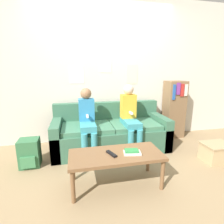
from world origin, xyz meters
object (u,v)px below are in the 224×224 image
Objects in this scene: person_left at (87,119)px; storage_box at (216,152)px; bookshelf at (174,109)px; person_right at (130,116)px; coffee_table at (116,157)px; backpack at (30,153)px; couch at (110,133)px; tv_remote at (111,154)px.

person_left is 1.99m from storage_box.
bookshelf is (1.76, 0.47, -0.02)m from person_left.
bookshelf is (1.07, 0.46, -0.04)m from person_right.
coffee_table is 1.62m from storage_box.
person_left is 0.96× the size of person_right.
person_left is at bearing 11.94° from backpack.
person_left is 1.82m from bookshelf.
backpack is at bearing -163.67° from couch.
storage_box is (0.08, -1.08, -0.43)m from bookshelf.
storage_box is at bearing -85.50° from bookshelf.
storage_box is (1.64, 0.24, -0.27)m from tv_remote.
person_right is 1.00m from tv_remote.
couch reaches higher than tv_remote.
storage_box is (1.15, -0.61, -0.47)m from person_right.
tv_remote is at bearing -76.77° from person_left.
couch is 1.03m from coffee_table.
person_left is (-0.26, 0.83, 0.24)m from coffee_table.
person_left reaches higher than tv_remote.
backpack is at bearing 148.75° from coffee_table.
storage_box is (1.59, 0.22, -0.22)m from coffee_table.
person_left reaches higher than backpack.
coffee_table is 2.00m from bookshelf.
person_right reaches higher than coffee_table.
bookshelf is (1.56, 1.32, 0.16)m from tv_remote.
couch is at bearing 81.91° from coffee_table.
tv_remote reaches higher than coffee_table.
storage_box is 2.70m from backpack.
storage_box is at bearing -18.23° from person_left.
person_right is (0.43, 0.84, 0.26)m from coffee_table.
storage_box is (1.84, -0.61, -0.45)m from person_left.
bookshelf is (1.50, 1.30, 0.21)m from coffee_table.
backpack is (-1.08, 0.66, -0.16)m from coffee_table.
tv_remote is at bearing -162.30° from coffee_table.
couch is 11.01× the size of tv_remote.
backpack reaches higher than storage_box.
person_right reaches higher than person_left.
backpack is at bearing -168.06° from person_left.
person_left is at bearing -165.05° from bookshelf.
coffee_table is at bearing -31.25° from backpack.
coffee_table is 0.90m from person_left.
bookshelf is at bearing 14.95° from person_left.
bookshelf is (1.36, 0.28, 0.30)m from couch.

